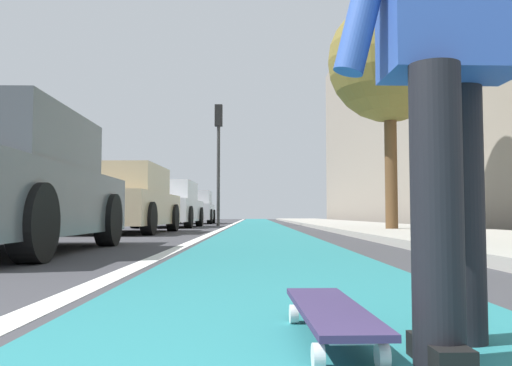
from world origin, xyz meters
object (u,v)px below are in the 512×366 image
skater_person (450,38)px  parked_car_mid (123,201)px  parked_car_end (193,208)px  street_tree_mid (389,62)px  skateboard (330,313)px  parked_car_near (1,185)px  parked_car_far (170,205)px  traffic_light (219,142)px

skater_person → parked_car_mid: (10.37, 3.51, -0.22)m
parked_car_end → street_tree_mid: street_tree_mid is taller
skateboard → parked_car_mid: 10.72m
parked_car_near → street_tree_mid: 8.80m
parked_car_mid → street_tree_mid: street_tree_mid is taller
parked_car_far → parked_car_end: 6.93m
parked_car_near → parked_car_end: parked_car_near is taller
parked_car_near → parked_car_far: size_ratio=0.90×
parked_car_mid → parked_car_far: size_ratio=0.93×
parked_car_near → parked_car_end: bearing=0.3°
parked_car_far → street_tree_mid: size_ratio=0.88×
parked_car_near → parked_car_far: 11.96m
street_tree_mid → parked_car_near: bearing=136.5°
parked_car_end → skater_person: bearing=-171.6°
parked_car_near → street_tree_mid: bearing=-43.5°
skater_person → parked_car_end: size_ratio=0.40×
parked_car_near → street_tree_mid: (5.98, -5.68, 3.06)m
skater_person → parked_car_near: (4.11, 3.28, -0.21)m
skater_person → traffic_light: 18.30m
parked_car_near → skateboard: bearing=-143.4°
parked_car_end → parked_car_mid: bearing=179.4°
skater_person → parked_car_near: bearing=38.6°
parked_car_mid → parked_car_far: bearing=-1.4°
skateboard → skater_person: skater_person is taller
parked_car_far → street_tree_mid: (-5.98, -5.77, 3.06)m
skater_person → parked_car_end: 23.24m
parked_car_near → traffic_light: bearing=-5.6°
skater_person → parked_car_mid: 10.95m
skateboard → traffic_light: 18.24m
parked_car_mid → parked_car_far: (5.70, -0.14, 0.00)m
skater_person → parked_car_far: size_ratio=0.36×
street_tree_mid → traffic_light: bearing=28.4°
parked_car_mid → traffic_light: bearing=-11.7°
parked_car_far → parked_car_end: bearing=0.1°
skater_person → parked_car_far: 16.42m
skateboard → street_tree_mid: street_tree_mid is taller
skater_person → street_tree_mid: street_tree_mid is taller
parked_car_mid → parked_car_end: 12.62m
parked_car_far → skater_person: bearing=-168.1°
parked_car_end → street_tree_mid: size_ratio=0.80×
parked_car_near → parked_car_far: (11.96, 0.10, -0.00)m
parked_car_end → traffic_light: (-4.92, -1.47, 2.36)m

